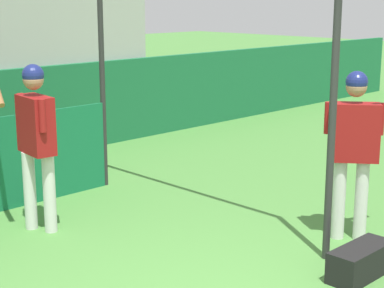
{
  "coord_description": "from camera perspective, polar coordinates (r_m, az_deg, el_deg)",
  "views": [
    {
      "loc": [
        -3.22,
        -2.96,
        2.41
      ],
      "look_at": [
        1.2,
        1.52,
        0.96
      ],
      "focal_mm": 60.0,
      "sensor_mm": 36.0,
      "label": 1
    }
  ],
  "objects": [
    {
      "name": "player_batter",
      "position": [
        6.75,
        -13.79,
        1.08
      ],
      "size": [
        0.55,
        0.97,
        1.92
      ],
      "rotation": [
        0.0,
        0.0,
        1.46
      ],
      "color": "silver",
      "rests_on": "ground"
    },
    {
      "name": "player_waiting",
      "position": [
        6.52,
        14.25,
        0.39
      ],
      "size": [
        0.73,
        0.66,
        2.0
      ],
      "rotation": [
        0.0,
        0.0,
        -0.9
      ],
      "color": "silver",
      "rests_on": "ground"
    },
    {
      "name": "equipment_bag",
      "position": [
        5.91,
        14.79,
        -10.07
      ],
      "size": [
        0.7,
        0.28,
        0.28
      ],
      "color": "black",
      "rests_on": "ground"
    }
  ]
}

